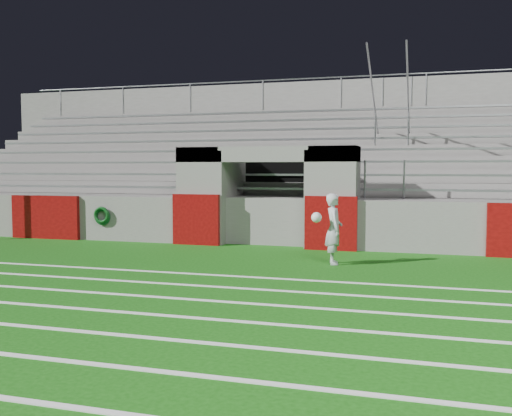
% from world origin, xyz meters
% --- Properties ---
extents(ground, '(90.00, 90.00, 0.00)m').
position_xyz_m(ground, '(0.00, 0.00, 0.00)').
color(ground, '#12500D').
rests_on(ground, ground).
extents(field_markings, '(28.00, 8.09, 0.01)m').
position_xyz_m(field_markings, '(0.00, -5.00, 0.01)').
color(field_markings, white).
rests_on(field_markings, ground).
extents(stadium_structure, '(26.00, 8.48, 5.42)m').
position_xyz_m(stadium_structure, '(0.00, 7.97, 1.49)').
color(stadium_structure, slate).
rests_on(stadium_structure, ground).
extents(goalkeeper_with_ball, '(0.69, 0.68, 1.51)m').
position_xyz_m(goalkeeper_with_ball, '(2.17, 0.92, 0.76)').
color(goalkeeper_with_ball, '#B9BEC3').
rests_on(goalkeeper_with_ball, ground).
extents(hose_coil, '(0.49, 0.14, 0.54)m').
position_xyz_m(hose_coil, '(-4.63, 2.93, 0.71)').
color(hose_coil, '#0B3A19').
rests_on(hose_coil, ground).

